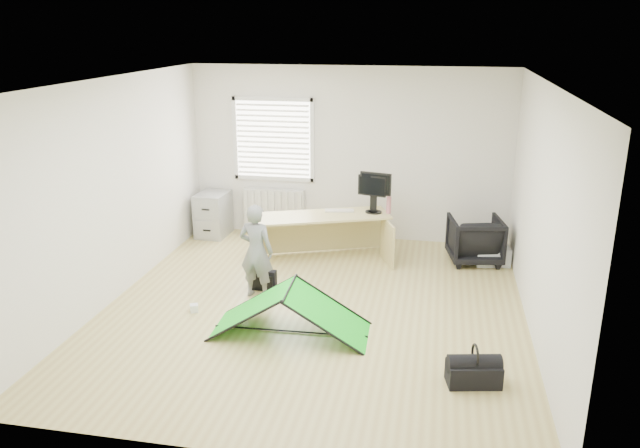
% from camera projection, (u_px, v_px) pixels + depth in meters
% --- Properties ---
extents(ground, '(5.50, 5.50, 0.00)m').
position_uv_depth(ground, '(314.00, 308.00, 7.56)').
color(ground, tan).
rests_on(ground, ground).
extents(back_wall, '(5.00, 0.02, 2.70)m').
position_uv_depth(back_wall, '(349.00, 154.00, 9.72)').
color(back_wall, silver).
rests_on(back_wall, ground).
extents(window, '(1.20, 0.06, 1.20)m').
position_uv_depth(window, '(273.00, 139.00, 9.83)').
color(window, silver).
rests_on(window, back_wall).
extents(radiator, '(1.00, 0.12, 0.60)m').
position_uv_depth(radiator, '(274.00, 207.00, 10.14)').
color(radiator, silver).
rests_on(radiator, back_wall).
extents(desk, '(2.05, 1.30, 0.67)m').
position_uv_depth(desk, '(321.00, 237.00, 9.07)').
color(desk, tan).
rests_on(desk, ground).
extents(filing_cabinet, '(0.48, 0.63, 0.71)m').
position_uv_depth(filing_cabinet, '(213.00, 214.00, 10.08)').
color(filing_cabinet, '#989B9D').
rests_on(filing_cabinet, ground).
extents(monitor_left, '(0.43, 0.20, 0.41)m').
position_uv_depth(monitor_left, '(372.00, 199.00, 9.03)').
color(monitor_left, black).
rests_on(monitor_left, desk).
extents(monitor_right, '(0.47, 0.21, 0.44)m').
position_uv_depth(monitor_right, '(375.00, 198.00, 9.01)').
color(monitor_right, black).
rests_on(monitor_right, desk).
extents(keyboard, '(0.44, 0.22, 0.02)m').
position_uv_depth(keyboard, '(339.00, 211.00, 9.15)').
color(keyboard, beige).
rests_on(keyboard, desk).
extents(thermos, '(0.08, 0.08, 0.25)m').
position_uv_depth(thermos, '(389.00, 205.00, 9.02)').
color(thermos, '#B5656F').
rests_on(thermos, desk).
extents(office_chair, '(0.84, 0.85, 0.67)m').
position_uv_depth(office_chair, '(475.00, 240.00, 8.94)').
color(office_chair, black).
rests_on(office_chair, ground).
extents(person, '(0.48, 0.35, 1.21)m').
position_uv_depth(person, '(256.00, 251.00, 7.72)').
color(person, slate).
rests_on(person, ground).
extents(kite, '(1.77, 0.83, 0.54)m').
position_uv_depth(kite, '(290.00, 310.00, 6.89)').
color(kite, '#13CB1D').
rests_on(kite, ground).
extents(storage_crate, '(0.52, 0.40, 0.27)m').
position_uv_depth(storage_crate, '(492.00, 255.00, 8.92)').
color(storage_crate, silver).
rests_on(storage_crate, ground).
extents(tote_bag, '(0.33, 0.18, 0.37)m').
position_uv_depth(tote_bag, '(210.00, 219.00, 10.38)').
color(tote_bag, teal).
rests_on(tote_bag, ground).
extents(laptop_bag, '(0.36, 0.12, 0.27)m').
position_uv_depth(laptop_bag, '(263.00, 280.00, 8.06)').
color(laptop_bag, black).
rests_on(laptop_bag, ground).
extents(white_box, '(0.12, 0.12, 0.09)m').
position_uv_depth(white_box, '(194.00, 308.00, 7.46)').
color(white_box, silver).
rests_on(white_box, ground).
extents(duffel_bag, '(0.55, 0.35, 0.22)m').
position_uv_depth(duffel_bag, '(474.00, 374.00, 5.94)').
color(duffel_bag, black).
rests_on(duffel_bag, ground).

